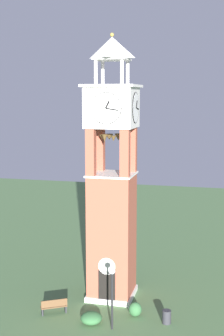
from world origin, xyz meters
The scene contains 7 objects.
ground centered at (0.00, 0.00, 0.00)m, with size 80.00×80.00×0.00m, color #517547.
clock_tower centered at (0.00, 0.00, 7.15)m, with size 3.33×3.33×17.03m.
park_bench centered at (-2.81, -3.41, 0.48)m, with size 1.60×1.20×0.95m.
lamp_post centered at (1.11, -4.43, 2.55)m, with size 0.36×0.36×3.65m.
trash_bin centered at (4.04, -2.98, 0.40)m, with size 0.52×0.52×0.80m, color #2D2D33.
shrub_near_entry centered at (2.07, -2.51, 0.43)m, with size 0.79×0.79×0.86m, color #336638.
shrub_left_of_tower centered at (-0.24, -4.07, 0.34)m, with size 1.26×1.26×0.67m, color #336638.
Camera 1 is at (7.29, -29.31, 13.24)m, focal length 51.15 mm.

